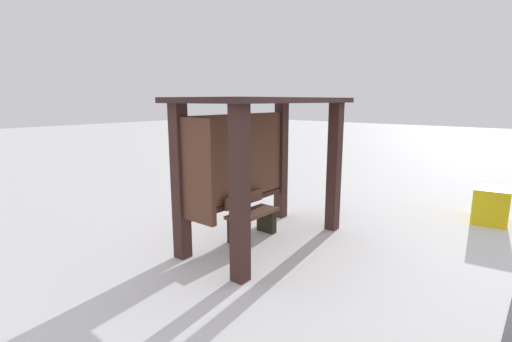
{
  "coord_description": "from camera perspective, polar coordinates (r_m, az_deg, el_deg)",
  "views": [
    {
      "loc": [
        -4.31,
        -3.35,
        2.2
      ],
      "look_at": [
        0.03,
        0.2,
        1.1
      ],
      "focal_mm": 25.66,
      "sensor_mm": 36.0,
      "label": 1
    }
  ],
  "objects": [
    {
      "name": "ground_plane",
      "position": [
        5.88,
        1.37,
        -10.9
      ],
      "size": [
        60.0,
        60.0,
        0.0
      ],
      "primitive_type": "plane",
      "color": "silver"
    },
    {
      "name": "bus_shelter",
      "position": [
        5.53,
        -0.43,
        3.97
      ],
      "size": [
        2.77,
        1.49,
        2.23
      ],
      "color": "#3C2320",
      "rests_on": "ground"
    },
    {
      "name": "bench_left_inside",
      "position": [
        5.93,
        -0.68,
        -7.43
      ],
      "size": [
        0.93,
        0.39,
        0.72
      ],
      "color": "brown",
      "rests_on": "ground"
    },
    {
      "name": "grit_bin",
      "position": [
        7.92,
        32.71,
        -4.47
      ],
      "size": [
        0.76,
        0.63,
        0.64
      ],
      "primitive_type": "cube",
      "rotation": [
        0.0,
        0.0,
        0.11
      ],
      "color": "yellow",
      "rests_on": "ground"
    }
  ]
}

